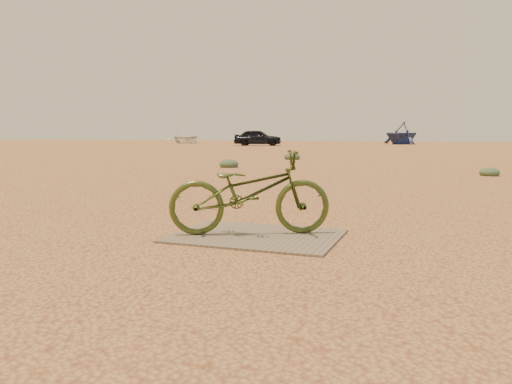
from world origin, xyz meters
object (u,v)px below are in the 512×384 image
(car, at_px, (258,138))
(plywood_board, at_px, (256,236))
(boat_far_left, at_px, (402,133))
(bicycle, at_px, (250,192))
(boat_near_left, at_px, (185,138))

(car, bearing_deg, plywood_board, -171.95)
(boat_far_left, bearing_deg, bicycle, -50.52)
(plywood_board, relative_size, boat_near_left, 0.31)
(bicycle, xyz_separation_m, car, (-12.38, 34.12, 0.21))
(bicycle, relative_size, boat_near_left, 0.31)
(boat_near_left, height_order, boat_far_left, boat_far_left)
(plywood_board, bearing_deg, car, 110.05)
(plywood_board, bearing_deg, boat_far_left, 92.24)
(boat_near_left, relative_size, boat_far_left, 1.35)
(plywood_board, relative_size, boat_far_left, 0.42)
(plywood_board, distance_m, bicycle, 0.45)
(plywood_board, distance_m, car, 36.36)
(plywood_board, height_order, bicycle, bicycle)
(plywood_board, distance_m, boat_far_left, 43.06)
(car, bearing_deg, boat_near_left, 43.53)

